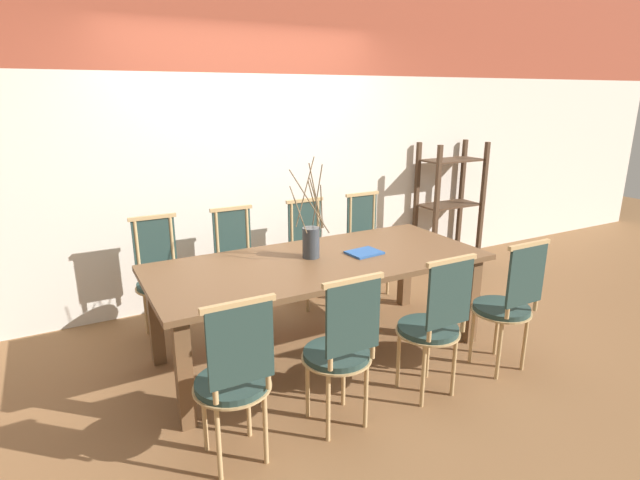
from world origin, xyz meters
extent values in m
plane|color=brown|center=(0.00, 0.00, 0.00)|extent=(16.00, 16.00, 0.00)
cube|color=beige|center=(0.00, 1.38, 1.04)|extent=(12.00, 0.06, 2.07)
cube|color=brown|center=(0.00, 1.38, 2.64)|extent=(12.00, 0.06, 1.13)
cube|color=brown|center=(0.00, 0.00, 0.72)|extent=(2.45, 1.04, 0.04)
cube|color=brown|center=(-1.12, -0.42, 0.35)|extent=(0.09, 0.09, 0.70)
cube|color=brown|center=(1.12, -0.42, 0.35)|extent=(0.09, 0.09, 0.70)
cube|color=brown|center=(-1.12, 0.42, 0.35)|extent=(0.09, 0.09, 0.70)
cube|color=brown|center=(1.12, 0.42, 0.35)|extent=(0.09, 0.09, 0.70)
cylinder|color=#233833|center=(-0.96, -0.80, 0.46)|extent=(0.39, 0.39, 0.04)
cylinder|color=tan|center=(-0.96, -0.80, 0.43)|extent=(0.41, 0.41, 0.01)
cylinder|color=tan|center=(-1.08, -0.68, 0.22)|extent=(0.03, 0.03, 0.44)
cylinder|color=tan|center=(-0.83, -0.68, 0.22)|extent=(0.03, 0.03, 0.44)
cylinder|color=tan|center=(-1.08, -0.93, 0.22)|extent=(0.03, 0.03, 0.44)
cylinder|color=tan|center=(-0.83, -0.93, 0.22)|extent=(0.03, 0.03, 0.44)
cylinder|color=tan|center=(-1.09, -0.97, 0.73)|extent=(0.03, 0.03, 0.50)
cylinder|color=tan|center=(-0.82, -0.97, 0.73)|extent=(0.03, 0.03, 0.50)
cube|color=#233833|center=(-0.96, -0.97, 0.75)|extent=(0.33, 0.02, 0.40)
cube|color=tan|center=(-0.96, -0.97, 0.96)|extent=(0.37, 0.03, 0.03)
cylinder|color=#233833|center=(-0.33, -0.80, 0.46)|extent=(0.39, 0.39, 0.04)
cylinder|color=tan|center=(-0.33, -0.80, 0.43)|extent=(0.41, 0.41, 0.01)
cylinder|color=tan|center=(-0.45, -0.68, 0.22)|extent=(0.03, 0.03, 0.44)
cylinder|color=tan|center=(-0.20, -0.68, 0.22)|extent=(0.03, 0.03, 0.44)
cylinder|color=tan|center=(-0.45, -0.93, 0.22)|extent=(0.03, 0.03, 0.44)
cylinder|color=tan|center=(-0.20, -0.93, 0.22)|extent=(0.03, 0.03, 0.44)
cylinder|color=tan|center=(-0.46, -0.97, 0.73)|extent=(0.03, 0.03, 0.50)
cylinder|color=tan|center=(-0.19, -0.97, 0.73)|extent=(0.03, 0.03, 0.50)
cube|color=#233833|center=(-0.33, -0.97, 0.75)|extent=(0.33, 0.02, 0.40)
cube|color=tan|center=(-0.33, -0.97, 0.96)|extent=(0.37, 0.03, 0.03)
cylinder|color=#233833|center=(0.35, -0.80, 0.46)|extent=(0.39, 0.39, 0.04)
cylinder|color=tan|center=(0.35, -0.80, 0.43)|extent=(0.41, 0.41, 0.01)
cylinder|color=tan|center=(0.22, -0.68, 0.22)|extent=(0.03, 0.03, 0.44)
cylinder|color=tan|center=(0.48, -0.68, 0.22)|extent=(0.03, 0.03, 0.44)
cylinder|color=tan|center=(0.22, -0.93, 0.22)|extent=(0.03, 0.03, 0.44)
cylinder|color=tan|center=(0.48, -0.93, 0.22)|extent=(0.03, 0.03, 0.44)
cylinder|color=tan|center=(0.22, -0.97, 0.73)|extent=(0.03, 0.03, 0.50)
cylinder|color=tan|center=(0.49, -0.97, 0.73)|extent=(0.03, 0.03, 0.50)
cube|color=#233833|center=(0.35, -0.97, 0.75)|extent=(0.33, 0.02, 0.40)
cube|color=tan|center=(0.35, -0.97, 0.96)|extent=(0.37, 0.03, 0.03)
cylinder|color=#233833|center=(1.01, -0.80, 0.46)|extent=(0.39, 0.39, 0.04)
cylinder|color=tan|center=(1.01, -0.80, 0.43)|extent=(0.41, 0.41, 0.01)
cylinder|color=tan|center=(0.89, -0.68, 0.22)|extent=(0.03, 0.03, 0.44)
cylinder|color=tan|center=(1.14, -0.68, 0.22)|extent=(0.03, 0.03, 0.44)
cylinder|color=tan|center=(0.89, -0.93, 0.22)|extent=(0.03, 0.03, 0.44)
cylinder|color=tan|center=(1.14, -0.93, 0.22)|extent=(0.03, 0.03, 0.44)
cylinder|color=tan|center=(0.88, -0.97, 0.73)|extent=(0.03, 0.03, 0.50)
cylinder|color=tan|center=(1.15, -0.97, 0.73)|extent=(0.03, 0.03, 0.50)
cube|color=#233833|center=(1.01, -0.97, 0.75)|extent=(0.33, 0.02, 0.40)
cube|color=tan|center=(1.01, -0.97, 0.96)|extent=(0.37, 0.03, 0.03)
cylinder|color=#233833|center=(-0.98, 0.80, 0.46)|extent=(0.39, 0.39, 0.04)
cylinder|color=tan|center=(-0.98, 0.80, 0.43)|extent=(0.41, 0.41, 0.01)
cylinder|color=tan|center=(-0.86, 0.68, 0.22)|extent=(0.03, 0.03, 0.44)
cylinder|color=tan|center=(-1.11, 0.68, 0.22)|extent=(0.03, 0.03, 0.44)
cylinder|color=tan|center=(-0.86, 0.93, 0.22)|extent=(0.03, 0.03, 0.44)
cylinder|color=tan|center=(-1.11, 0.93, 0.22)|extent=(0.03, 0.03, 0.44)
cylinder|color=tan|center=(-0.85, 0.97, 0.73)|extent=(0.03, 0.03, 0.50)
cylinder|color=tan|center=(-1.12, 0.97, 0.73)|extent=(0.03, 0.03, 0.50)
cube|color=#233833|center=(-0.98, 0.97, 0.75)|extent=(0.33, 0.02, 0.40)
cube|color=tan|center=(-0.98, 0.97, 0.96)|extent=(0.37, 0.03, 0.03)
cylinder|color=#233833|center=(-0.33, 0.80, 0.46)|extent=(0.39, 0.39, 0.04)
cylinder|color=tan|center=(-0.33, 0.80, 0.43)|extent=(0.41, 0.41, 0.01)
cylinder|color=tan|center=(-0.21, 0.68, 0.22)|extent=(0.03, 0.03, 0.44)
cylinder|color=tan|center=(-0.46, 0.68, 0.22)|extent=(0.03, 0.03, 0.44)
cylinder|color=tan|center=(-0.21, 0.93, 0.22)|extent=(0.03, 0.03, 0.44)
cylinder|color=tan|center=(-0.46, 0.93, 0.22)|extent=(0.03, 0.03, 0.44)
cylinder|color=tan|center=(-0.20, 0.97, 0.73)|extent=(0.03, 0.03, 0.50)
cylinder|color=tan|center=(-0.47, 0.97, 0.73)|extent=(0.03, 0.03, 0.50)
cube|color=#233833|center=(-0.33, 0.97, 0.75)|extent=(0.33, 0.02, 0.40)
cube|color=tan|center=(-0.33, 0.97, 0.96)|extent=(0.37, 0.03, 0.03)
cylinder|color=#233833|center=(0.37, 0.80, 0.46)|extent=(0.39, 0.39, 0.04)
cylinder|color=tan|center=(0.37, 0.80, 0.43)|extent=(0.41, 0.41, 0.01)
cylinder|color=tan|center=(0.49, 0.68, 0.22)|extent=(0.03, 0.03, 0.44)
cylinder|color=tan|center=(0.24, 0.68, 0.22)|extent=(0.03, 0.03, 0.44)
cylinder|color=tan|center=(0.49, 0.93, 0.22)|extent=(0.03, 0.03, 0.44)
cylinder|color=tan|center=(0.24, 0.93, 0.22)|extent=(0.03, 0.03, 0.44)
cylinder|color=tan|center=(0.50, 0.97, 0.73)|extent=(0.03, 0.03, 0.50)
cylinder|color=tan|center=(0.23, 0.97, 0.73)|extent=(0.03, 0.03, 0.50)
cube|color=#233833|center=(0.37, 0.97, 0.75)|extent=(0.33, 0.02, 0.40)
cube|color=tan|center=(0.37, 0.97, 0.96)|extent=(0.37, 0.03, 0.03)
cylinder|color=#233833|center=(0.99, 0.80, 0.46)|extent=(0.39, 0.39, 0.04)
cylinder|color=tan|center=(0.99, 0.80, 0.43)|extent=(0.41, 0.41, 0.01)
cylinder|color=tan|center=(1.12, 0.68, 0.22)|extent=(0.03, 0.03, 0.44)
cylinder|color=tan|center=(0.87, 0.68, 0.22)|extent=(0.03, 0.03, 0.44)
cylinder|color=tan|center=(1.12, 0.93, 0.22)|extent=(0.03, 0.03, 0.44)
cylinder|color=tan|center=(0.87, 0.93, 0.22)|extent=(0.03, 0.03, 0.44)
cylinder|color=tan|center=(1.13, 0.97, 0.73)|extent=(0.03, 0.03, 0.50)
cylinder|color=tan|center=(0.86, 0.97, 0.73)|extent=(0.03, 0.03, 0.50)
cube|color=#233833|center=(0.99, 0.97, 0.75)|extent=(0.33, 0.02, 0.40)
cube|color=tan|center=(0.99, 0.97, 0.96)|extent=(0.37, 0.03, 0.03)
cylinder|color=#33383D|center=(-0.03, 0.08, 0.85)|extent=(0.13, 0.13, 0.23)
cylinder|color=brown|center=(0.03, 0.04, 1.13)|extent=(0.10, 0.14, 0.33)
cylinder|color=brown|center=(-0.14, 0.07, 1.11)|extent=(0.03, 0.22, 0.31)
cylinder|color=brown|center=(-0.02, 0.02, 1.15)|extent=(0.13, 0.04, 0.38)
cylinder|color=brown|center=(-0.04, 0.16, 1.21)|extent=(0.17, 0.02, 0.50)
cylinder|color=brown|center=(-0.02, 0.03, 1.20)|extent=(0.12, 0.03, 0.48)
cylinder|color=brown|center=(0.03, 0.09, 1.19)|extent=(0.03, 0.12, 0.46)
cylinder|color=brown|center=(-0.03, 0.03, 1.14)|extent=(0.11, 0.01, 0.36)
cylinder|color=brown|center=(-0.10, -0.03, 1.18)|extent=(0.24, 0.15, 0.45)
cube|color=#234C8C|center=(0.36, -0.03, 0.75)|extent=(0.27, 0.22, 0.02)
cube|color=#422D1E|center=(1.93, 0.95, 0.70)|extent=(0.04, 0.04, 1.39)
cube|color=#422D1E|center=(2.60, 0.95, 0.70)|extent=(0.04, 0.04, 1.39)
cube|color=#422D1E|center=(1.93, 1.28, 0.70)|extent=(0.04, 0.04, 1.39)
cube|color=#422D1E|center=(2.60, 1.28, 0.70)|extent=(0.04, 0.04, 1.39)
cube|color=#422D1E|center=(2.26, 1.12, 0.17)|extent=(0.67, 0.34, 0.02)
cube|color=#422D1E|center=(2.26, 1.12, 0.70)|extent=(0.67, 0.34, 0.02)
cube|color=#422D1E|center=(2.26, 1.12, 1.20)|extent=(0.67, 0.34, 0.02)
camera|label=1|loc=(-1.64, -3.02, 1.90)|focal=28.00mm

